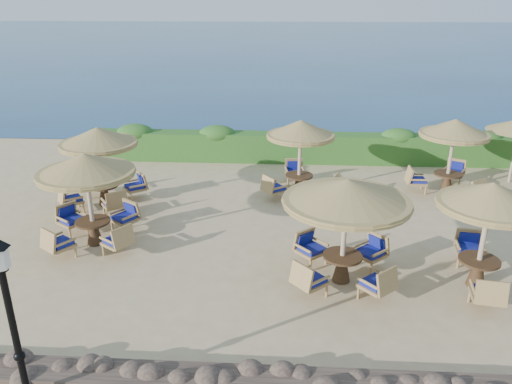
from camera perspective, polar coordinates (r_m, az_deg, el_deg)
name	(u,v)px	position (r m, az deg, el deg)	size (l,w,h in m)	color
ground	(306,238)	(14.53, 5.72, -5.28)	(120.00, 120.00, 0.00)	tan
sea	(291,40)	(83.23, 4.06, 16.96)	(160.00, 160.00, 0.00)	navy
hedge	(301,148)	(21.03, 5.13, 5.06)	(18.00, 0.90, 1.20)	#23501A
lamp_post	(16,338)	(8.94, -25.78, -14.76)	(0.44, 0.44, 3.31)	black
cafe_set_0	(88,185)	(14.20, -18.68, 0.80)	(2.69, 2.69, 2.65)	tan
cafe_set_1	(346,211)	(11.77, 10.22, -2.11)	(3.02, 3.02, 2.65)	tan
cafe_set_2	(488,212)	(12.55, 25.02, -2.13)	(2.40, 2.87, 2.65)	tan
cafe_set_3	(100,155)	(16.90, -17.42, 4.05)	(2.67, 2.67, 2.65)	tan
cafe_set_4	(300,145)	(17.14, 5.07, 5.37)	(2.75, 2.60, 2.65)	tan
cafe_set_5	(453,144)	(18.50, 21.56, 5.16)	(2.58, 2.77, 2.65)	tan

